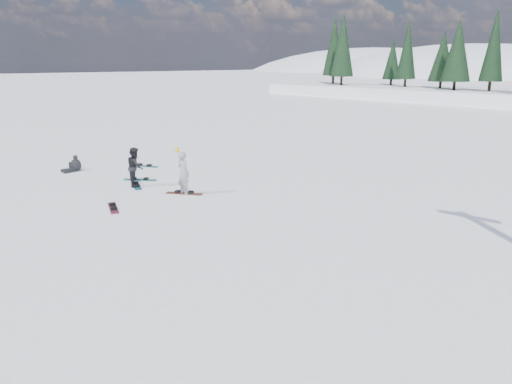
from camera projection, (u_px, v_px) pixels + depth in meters
ground at (167, 201)px, 18.88m from camera, size 420.00×420.00×0.00m
snowboarder_woman at (183, 173)px, 19.72m from camera, size 0.64×0.43×1.86m
snowboarder_man at (135, 167)px, 20.97m from camera, size 1.01×0.94×1.67m
seated_rider at (75, 165)px, 23.98m from camera, size 0.57×0.93×0.78m
gear_bag at (74, 165)px, 24.69m from camera, size 0.51×0.40×0.30m
snowboard_woman at (184, 194)px, 19.94m from camera, size 1.38×1.11×0.03m
snowboard_man at (136, 186)px, 21.17m from camera, size 1.50×0.82×0.03m
snowboard_loose_a at (140, 180)px, 22.24m from camera, size 1.32×1.19×0.03m
snowboard_loose_b at (113, 208)px, 17.99m from camera, size 1.50×0.80×0.03m
snowboard_loose_c at (145, 166)px, 25.15m from camera, size 1.46×0.93×0.03m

